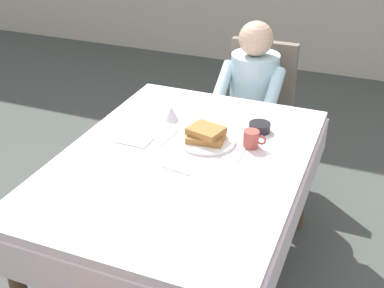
{
  "coord_description": "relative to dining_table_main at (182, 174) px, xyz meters",
  "views": [
    {
      "loc": [
        0.79,
        -1.83,
        1.92
      ],
      "look_at": [
        0.03,
        0.05,
        0.79
      ],
      "focal_mm": 46.89,
      "sensor_mm": 36.0,
      "label": 1
    }
  ],
  "objects": [
    {
      "name": "fork_left_of_plate",
      "position": [
        -0.13,
        0.16,
        0.09
      ],
      "size": [
        0.03,
        0.18,
        0.0
      ],
      "primitive_type": "cube",
      "rotation": [
        0.0,
        0.0,
        1.49
      ],
      "color": "silver",
      "rests_on": "dining_table_main"
    },
    {
      "name": "syrup_pitcher",
      "position": [
        -0.21,
        0.34,
        0.13
      ],
      "size": [
        0.08,
        0.08,
        0.07
      ],
      "color": "silver",
      "rests_on": "dining_table_main"
    },
    {
      "name": "breakfast_stack",
      "position": [
        0.05,
        0.18,
        0.14
      ],
      "size": [
        0.19,
        0.17,
        0.06
      ],
      "color": "#A36B33",
      "rests_on": "plate_breakfast"
    },
    {
      "name": "spoon_near_edge",
      "position": [
        0.01,
        -0.11,
        0.09
      ],
      "size": [
        0.15,
        0.04,
        0.0
      ],
      "primitive_type": "cube",
      "rotation": [
        0.0,
        0.0,
        -0.18
      ],
      "color": "silver",
      "rests_on": "dining_table_main"
    },
    {
      "name": "napkin_folded",
      "position": [
        -0.28,
        0.07,
        0.09
      ],
      "size": [
        0.17,
        0.12,
        0.01
      ],
      "primitive_type": "cube",
      "rotation": [
        0.0,
        0.0,
        -0.03
      ],
      "color": "white",
      "rests_on": "dining_table_main"
    },
    {
      "name": "dining_table_main",
      "position": [
        0.0,
        0.0,
        0.0
      ],
      "size": [
        1.12,
        1.52,
        0.74
      ],
      "color": "silver",
      "rests_on": "ground"
    },
    {
      "name": "bowl_butter",
      "position": [
        0.26,
        0.39,
        0.11
      ],
      "size": [
        0.11,
        0.11,
        0.04
      ],
      "primitive_type": "cylinder",
      "color": "black",
      "rests_on": "dining_table_main"
    },
    {
      "name": "ground_plane",
      "position": [
        0.0,
        0.0,
        -0.65
      ],
      "size": [
        14.0,
        14.0,
        0.0
      ],
      "primitive_type": "plane",
      "color": "#474C47"
    },
    {
      "name": "cup_coffee",
      "position": [
        0.27,
        0.22,
        0.13
      ],
      "size": [
        0.11,
        0.08,
        0.08
      ],
      "color": "#B24C42",
      "rests_on": "dining_table_main"
    },
    {
      "name": "chair_diner",
      "position": [
        0.05,
        1.17,
        -0.12
      ],
      "size": [
        0.44,
        0.45,
        0.93
      ],
      "rotation": [
        0.0,
        0.0,
        3.14
      ],
      "color": "#7A6B5B",
      "rests_on": "ground"
    },
    {
      "name": "plate_breakfast",
      "position": [
        0.06,
        0.18,
        0.1
      ],
      "size": [
        0.28,
        0.28,
        0.02
      ],
      "primitive_type": "cylinder",
      "color": "white",
      "rests_on": "dining_table_main"
    },
    {
      "name": "knife_right_of_plate",
      "position": [
        0.25,
        0.16,
        0.09
      ],
      "size": [
        0.02,
        0.2,
        0.0
      ],
      "primitive_type": "cube",
      "rotation": [
        0.0,
        0.0,
        1.6
      ],
      "color": "silver",
      "rests_on": "dining_table_main"
    },
    {
      "name": "diner_person",
      "position": [
        0.05,
        1.01,
        0.02
      ],
      "size": [
        0.4,
        0.43,
        1.12
      ],
      "rotation": [
        0.0,
        0.0,
        3.14
      ],
      "color": "silver",
      "rests_on": "ground"
    }
  ]
}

